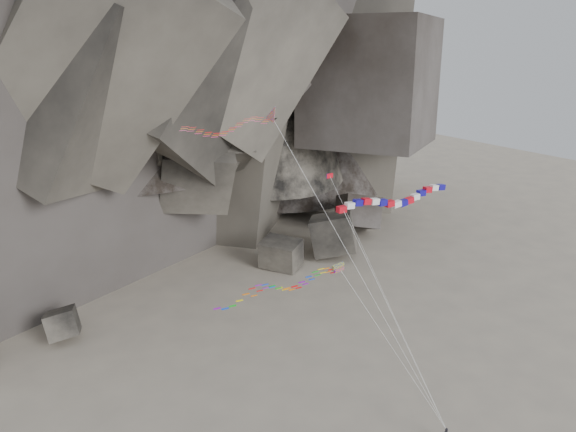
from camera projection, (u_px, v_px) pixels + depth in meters
ground at (330, 426)px, 53.61m from camera, size 260.00×260.00×0.00m
boulder_field at (189, 276)px, 80.37m from camera, size 80.00×18.07×8.61m
delta_kite at (224, 127)px, 46.13m from camera, size 17.96×14.84×28.51m
banner_kite at (395, 200)px, 48.87m from camera, size 12.00×7.50×21.14m
parafoil_kite at (275, 287)px, 44.06m from camera, size 19.54×7.31×16.22m
pennant_kite at (353, 228)px, 47.83m from camera, size 7.33×9.10×23.10m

